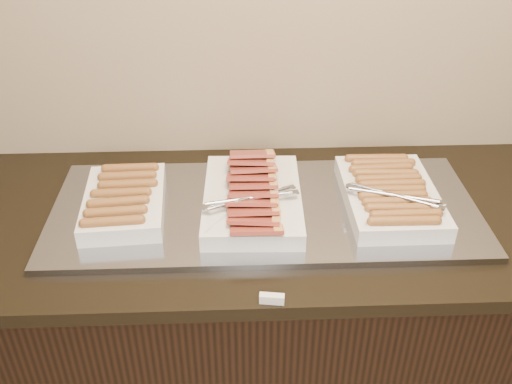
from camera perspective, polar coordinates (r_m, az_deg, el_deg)
counter at (r=1.92m, az=0.20°, el=-12.98°), size 2.06×0.76×0.90m
warming_tray at (r=1.62m, az=0.89°, el=-1.75°), size 1.20×0.50×0.02m
dish_left at (r=1.63m, az=-13.06°, el=-0.86°), size 0.24×0.34×0.07m
dish_center at (r=1.59m, az=-0.37°, el=-0.55°), size 0.28×0.42×0.10m
dish_right at (r=1.65m, az=13.28°, el=-0.24°), size 0.27×0.38×0.08m
label_holder at (r=1.34m, az=1.60°, el=-10.62°), size 0.06×0.03×0.02m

